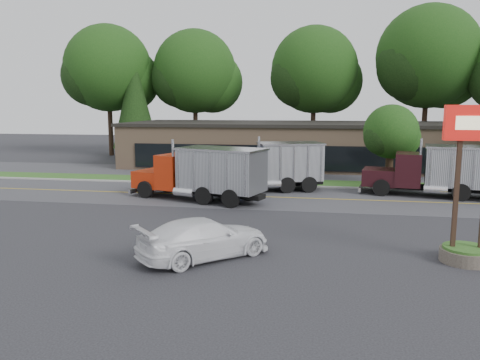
% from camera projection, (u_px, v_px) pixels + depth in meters
% --- Properties ---
extents(ground, '(140.00, 140.00, 0.00)m').
position_uv_depth(ground, '(213.00, 232.00, 22.11)').
color(ground, '#39393F').
rests_on(ground, ground).
extents(road, '(60.00, 8.00, 0.02)m').
position_uv_depth(road, '(244.00, 196.00, 30.87)').
color(road, '#4A4A4F').
rests_on(road, ground).
extents(center_line, '(60.00, 0.12, 0.01)m').
position_uv_depth(center_line, '(244.00, 196.00, 30.87)').
color(center_line, gold).
rests_on(center_line, ground).
extents(curb, '(60.00, 0.30, 0.12)m').
position_uv_depth(curb, '(253.00, 186.00, 34.95)').
color(curb, '#9E9E99').
rests_on(curb, ground).
extents(grass_verge, '(60.00, 3.40, 0.03)m').
position_uv_depth(grass_verge, '(256.00, 182.00, 36.71)').
color(grass_verge, '#24511B').
rests_on(grass_verge, ground).
extents(far_parking, '(60.00, 7.00, 0.02)m').
position_uv_depth(far_parking, '(264.00, 173.00, 41.57)').
color(far_parking, '#4A4A4F').
rests_on(far_parking, ground).
extents(strip_mall, '(32.00, 12.00, 4.00)m').
position_uv_depth(strip_mall, '(291.00, 145.00, 46.76)').
color(strip_mall, '#9E7C60').
rests_on(strip_mall, ground).
extents(bilo_sign, '(2.20, 1.90, 5.95)m').
position_uv_depth(bilo_sign, '(469.00, 210.00, 17.60)').
color(bilo_sign, '#6B6054').
rests_on(bilo_sign, ground).
extents(tree_far_a, '(10.77, 10.14, 15.36)m').
position_uv_depth(tree_far_a, '(110.00, 73.00, 55.17)').
color(tree_far_a, '#382619').
rests_on(tree_far_a, ground).
extents(tree_far_b, '(10.41, 9.79, 14.84)m').
position_uv_depth(tree_far_b, '(196.00, 76.00, 55.49)').
color(tree_far_b, '#382619').
rests_on(tree_far_b, ground).
extents(tree_far_c, '(10.42, 9.81, 14.86)m').
position_uv_depth(tree_far_c, '(316.00, 74.00, 53.13)').
color(tree_far_c, '#382619').
rests_on(tree_far_c, ground).
extents(tree_far_d, '(11.61, 10.92, 16.56)m').
position_uv_depth(tree_far_d, '(429.00, 62.00, 49.99)').
color(tree_far_d, '#382619').
rests_on(tree_far_d, ground).
extents(evergreen_left, '(5.16, 5.16, 11.72)m').
position_uv_depth(evergreen_left, '(135.00, 101.00, 52.98)').
color(evergreen_left, '#382619').
rests_on(evergreen_left, ground).
extents(tree_verge, '(4.23, 3.98, 6.04)m').
position_uv_depth(tree_verge, '(392.00, 134.00, 34.46)').
color(tree_verge, '#382619').
rests_on(tree_verge, ground).
extents(dump_truck_red, '(9.19, 5.15, 3.36)m').
position_uv_depth(dump_truck_red, '(204.00, 172.00, 29.24)').
color(dump_truck_red, black).
rests_on(dump_truck_red, ground).
extents(dump_truck_blue, '(7.77, 4.62, 3.36)m').
position_uv_depth(dump_truck_blue, '(276.00, 165.00, 32.77)').
color(dump_truck_blue, black).
rests_on(dump_truck_blue, ground).
extents(dump_truck_maroon, '(9.84, 4.25, 3.36)m').
position_uv_depth(dump_truck_maroon, '(449.00, 170.00, 30.31)').
color(dump_truck_maroon, black).
rests_on(dump_truck_maroon, ground).
extents(rally_car, '(5.41, 5.31, 1.56)m').
position_uv_depth(rally_car, '(204.00, 238.00, 18.32)').
color(rally_car, white).
rests_on(rally_car, ground).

